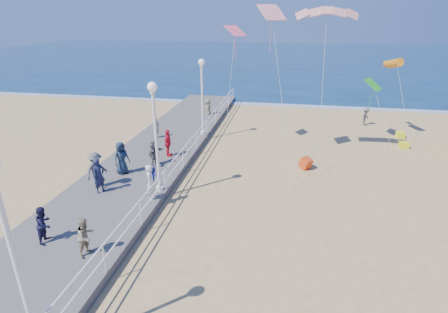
% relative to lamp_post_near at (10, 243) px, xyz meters
% --- Properties ---
extents(ground, '(160.00, 160.00, 0.00)m').
position_rel_lamp_post_near_xyz_m(ground, '(5.35, 9.00, -3.66)').
color(ground, tan).
rests_on(ground, ground).
extents(ocean, '(160.00, 90.00, 0.05)m').
position_rel_lamp_post_near_xyz_m(ocean, '(5.35, 74.00, -3.65)').
color(ocean, '#0C2A4D').
rests_on(ocean, ground).
extents(surf_line, '(160.00, 1.20, 0.04)m').
position_rel_lamp_post_near_xyz_m(surf_line, '(5.35, 29.50, -3.63)').
color(surf_line, silver).
rests_on(surf_line, ground).
extents(boardwalk, '(5.00, 44.00, 0.40)m').
position_rel_lamp_post_near_xyz_m(boardwalk, '(-2.15, 9.00, -3.46)').
color(boardwalk, slate).
rests_on(boardwalk, ground).
extents(railing, '(0.05, 42.00, 0.55)m').
position_rel_lamp_post_near_xyz_m(railing, '(0.30, 9.00, -2.41)').
color(railing, white).
rests_on(railing, boardwalk).
extents(lamp_post_near, '(0.44, 0.44, 5.32)m').
position_rel_lamp_post_near_xyz_m(lamp_post_near, '(0.00, 0.00, 0.00)').
color(lamp_post_near, white).
rests_on(lamp_post_near, boardwalk).
extents(lamp_post_mid, '(0.44, 0.44, 5.32)m').
position_rel_lamp_post_near_xyz_m(lamp_post_mid, '(0.00, 9.00, 0.00)').
color(lamp_post_mid, white).
rests_on(lamp_post_mid, boardwalk).
extents(lamp_post_far, '(0.44, 0.44, 5.32)m').
position_rel_lamp_post_near_xyz_m(lamp_post_far, '(0.00, 18.00, 0.00)').
color(lamp_post_far, white).
rests_on(lamp_post_far, boardwalk).
extents(woman_holding_toddler, '(0.44, 0.64, 1.72)m').
position_rel_lamp_post_near_xyz_m(woman_holding_toddler, '(-0.05, 8.09, -2.40)').
color(woman_holding_toddler, white).
rests_on(woman_holding_toddler, boardwalk).
extents(toddler_held, '(0.29, 0.36, 0.72)m').
position_rel_lamp_post_near_xyz_m(toddler_held, '(0.10, 8.24, -2.05)').
color(toddler_held, '#383FD3').
rests_on(toddler_held, boardwalk).
extents(spectator_0, '(0.62, 0.74, 1.73)m').
position_rel_lamp_post_near_xyz_m(spectator_0, '(-2.76, 8.29, -2.40)').
color(spectator_0, '#1B1F3D').
rests_on(spectator_0, boardwalk).
extents(spectator_1, '(0.72, 0.83, 1.47)m').
position_rel_lamp_post_near_xyz_m(spectator_1, '(-0.80, 3.79, -2.52)').
color(spectator_1, gray).
rests_on(spectator_1, boardwalk).
extents(spectator_2, '(1.05, 1.36, 1.85)m').
position_rel_lamp_post_near_xyz_m(spectator_2, '(-3.15, 8.76, -2.34)').
color(spectator_2, '#525256').
rests_on(spectator_2, boardwalk).
extents(spectator_3, '(0.45, 1.00, 1.68)m').
position_rel_lamp_post_near_xyz_m(spectator_3, '(-1.06, 13.41, -2.42)').
color(spectator_3, red).
rests_on(spectator_3, boardwalk).
extents(spectator_4, '(0.96, 1.05, 1.79)m').
position_rel_lamp_post_near_xyz_m(spectator_4, '(-2.68, 10.52, -2.36)').
color(spectator_4, '#1B2A3D').
rests_on(spectator_4, boardwalk).
extents(spectator_5, '(0.72, 1.40, 1.45)m').
position_rel_lamp_post_near_xyz_m(spectator_5, '(-1.39, 11.96, -2.54)').
color(spectator_5, '#5D5C62').
rests_on(spectator_5, boardwalk).
extents(spectator_6, '(0.47, 0.60, 1.47)m').
position_rel_lamp_post_near_xyz_m(spectator_6, '(-3.01, 16.63, -2.52)').
color(spectator_6, '#7D7856').
rests_on(spectator_6, boardwalk).
extents(spectator_7, '(0.64, 0.78, 1.47)m').
position_rel_lamp_post_near_xyz_m(spectator_7, '(-2.77, 4.22, -2.53)').
color(spectator_7, '#181734').
rests_on(spectator_7, boardwalk).
extents(beach_walker_a, '(0.96, 1.08, 1.45)m').
position_rel_lamp_post_near_xyz_m(beach_walker_a, '(12.28, 23.81, -2.94)').
color(beach_walker_a, '#55575A').
rests_on(beach_walker_a, ground).
extents(beach_walker_c, '(0.67, 0.93, 1.76)m').
position_rel_lamp_post_near_xyz_m(beach_walker_c, '(-0.85, 23.41, -2.78)').
color(beach_walker_c, '#7B7155').
rests_on(beach_walker_c, ground).
extents(box_kite, '(0.89, 0.89, 0.74)m').
position_rel_lamp_post_near_xyz_m(box_kite, '(7.21, 13.85, -3.36)').
color(box_kite, red).
rests_on(box_kite, ground).
extents(beach_chair_left, '(0.55, 0.55, 0.40)m').
position_rel_lamp_post_near_xyz_m(beach_chair_left, '(13.95, 18.75, -3.46)').
color(beach_chair_left, yellow).
rests_on(beach_chair_left, ground).
extents(beach_chair_right, '(0.55, 0.55, 0.40)m').
position_rel_lamp_post_near_xyz_m(beach_chair_right, '(14.31, 21.01, -3.46)').
color(beach_chair_right, '#F1FF1A').
rests_on(beach_chair_right, ground).
extents(kite_parafoil, '(3.38, 0.94, 0.65)m').
position_rel_lamp_post_near_xyz_m(kite_parafoil, '(7.66, 15.29, 5.01)').
color(kite_parafoil, red).
extents(kite_windsock, '(1.00, 2.64, 1.07)m').
position_rel_lamp_post_near_xyz_m(kite_windsock, '(12.96, 20.77, 1.71)').
color(kite_windsock, orange).
extents(kite_diamond_pink, '(1.43, 1.47, 0.61)m').
position_rel_lamp_post_near_xyz_m(kite_diamond_pink, '(2.48, 16.75, 3.90)').
color(kite_diamond_pink, '#FF5D7B').
extents(kite_diamond_green, '(1.48, 1.56, 0.73)m').
position_rel_lamp_post_near_xyz_m(kite_diamond_green, '(11.64, 20.13, 0.34)').
color(kite_diamond_green, green).
extents(kite_diamond_redwhite, '(1.71, 1.66, 0.81)m').
position_rel_lamp_post_near_xyz_m(kite_diamond_redwhite, '(4.74, 14.83, 4.92)').
color(kite_diamond_redwhite, red).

